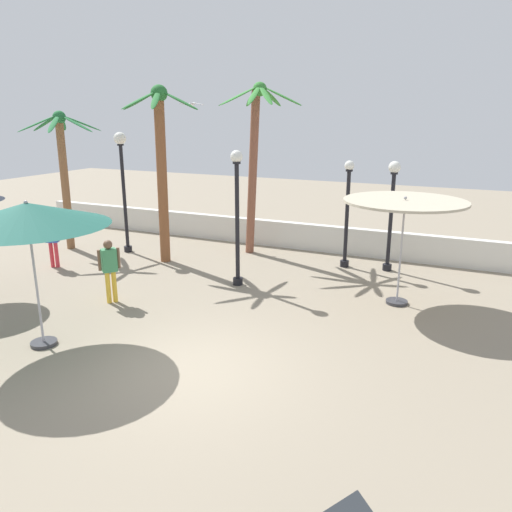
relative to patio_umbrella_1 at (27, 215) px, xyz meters
The scene contains 14 objects.
ground_plane 4.33m from the patio_umbrella_1, ahead, with size 56.00×56.00×0.00m, color gray.
boundary_wall 10.46m from the patio_umbrella_1, 71.22° to the left, with size 25.20×0.30×0.94m, color silver.
patio_umbrella_1 is the anchor object (origin of this frame).
patio_umbrella_2 8.48m from the patio_umbrella_1, 40.90° to the left, with size 2.99×2.99×2.79m.
palm_tree_0 8.55m from the patio_umbrella_1, 82.84° to the left, with size 2.88×2.88×5.72m.
palm_tree_1 6.42m from the patio_umbrella_1, 100.80° to the left, with size 2.72×2.55×5.58m.
palm_tree_2 8.15m from the patio_umbrella_1, 130.31° to the left, with size 2.75×2.38×4.83m.
lamp_post_0 5.58m from the patio_umbrella_1, 68.69° to the left, with size 0.33×0.33×3.79m.
lamp_post_1 7.40m from the patio_umbrella_1, 114.99° to the left, with size 0.42×0.42×4.14m.
lamp_post_2 9.29m from the patio_umbrella_1, 61.95° to the left, with size 0.30×0.30×3.36m.
lamp_post_3 10.09m from the patio_umbrella_1, 55.77° to the left, with size 0.36×0.36×3.38m.
guest_1 3.14m from the patio_umbrella_1, 97.34° to the left, with size 0.41×0.46×1.66m.
guest_2 6.15m from the patio_umbrella_1, 133.69° to the left, with size 0.52×0.36×1.63m.
seagull_0 10.14m from the patio_umbrella_1, 102.27° to the left, with size 1.03×0.38×0.14m.
Camera 1 is at (4.77, -7.21, 4.69)m, focal length 34.63 mm.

